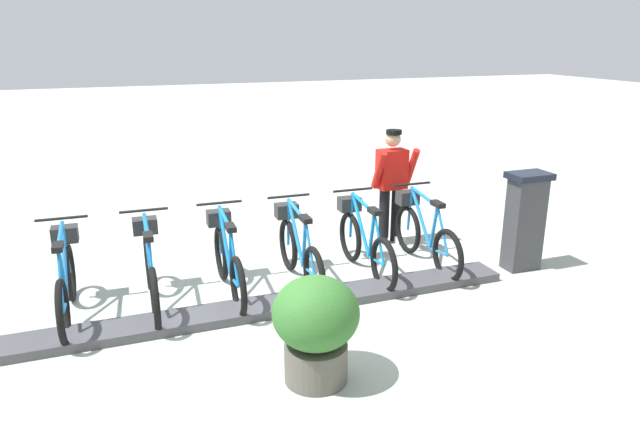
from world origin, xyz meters
name	(u,v)px	position (x,y,z in m)	size (l,w,h in m)	color
ground_plane	(259,313)	(0.00, 0.00, 0.00)	(60.00, 60.00, 0.00)	#AEBAAE
dock_rail_base	(259,308)	(0.00, 0.00, 0.05)	(0.44, 6.02, 0.10)	#47474C
payment_kiosk	(525,220)	(0.05, -3.53, 0.67)	(0.36, 0.52, 1.28)	#38383D
bike_docked_0	(424,233)	(0.62, -2.41, 0.43)	(1.72, 0.54, 1.02)	black
bike_docked_1	(364,241)	(0.62, -1.54, 0.43)	(1.72, 0.54, 1.02)	black
bike_docked_2	(298,250)	(0.62, -0.67, 0.43)	(1.72, 0.54, 1.02)	black
bike_docked_3	(228,259)	(0.62, 0.20, 0.43)	(1.72, 0.54, 1.02)	black
bike_docked_4	(150,269)	(0.62, 1.07, 0.43)	(1.72, 0.54, 1.02)	black
bike_docked_5	(66,280)	(0.62, 1.94, 0.43)	(1.72, 0.54, 1.02)	black
worker_near_rack	(392,182)	(1.52, -2.37, 0.91)	(0.47, 0.63, 1.66)	white
planter_bush	(316,325)	(-1.42, -0.16, 0.54)	(0.76, 0.76, 0.97)	#59544C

